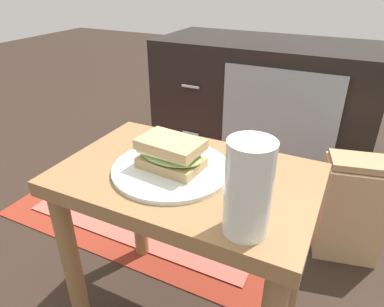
# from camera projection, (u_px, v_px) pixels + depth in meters

# --- Properties ---
(side_table) EXTENTS (0.56, 0.36, 0.46)m
(side_table) POSITION_uv_depth(u_px,v_px,m) (187.00, 206.00, 0.80)
(side_table) COLOR olive
(side_table) RESTS_ON ground
(tv_cabinet) EXTENTS (0.96, 0.46, 0.58)m
(tv_cabinet) POSITION_uv_depth(u_px,v_px,m) (263.00, 105.00, 1.62)
(tv_cabinet) COLOR black
(tv_cabinet) RESTS_ON ground
(area_rug) EXTENTS (1.08, 0.88, 0.01)m
(area_rug) POSITION_uv_depth(u_px,v_px,m) (172.00, 191.00, 1.50)
(area_rug) COLOR maroon
(area_rug) RESTS_ON ground
(plate) EXTENTS (0.26, 0.26, 0.01)m
(plate) POSITION_uv_depth(u_px,v_px,m) (171.00, 169.00, 0.76)
(plate) COLOR silver
(plate) RESTS_ON side_table
(sandwich_front) EXTENTS (0.15, 0.11, 0.07)m
(sandwich_front) POSITION_uv_depth(u_px,v_px,m) (171.00, 154.00, 0.74)
(sandwich_front) COLOR tan
(sandwich_front) RESTS_ON plate
(beer_glass) EXTENTS (0.08, 0.08, 0.17)m
(beer_glass) POSITION_uv_depth(u_px,v_px,m) (248.00, 191.00, 0.55)
(beer_glass) COLOR silver
(beer_glass) RESTS_ON side_table
(paper_bag) EXTENTS (0.22, 0.18, 0.35)m
(paper_bag) POSITION_uv_depth(u_px,v_px,m) (351.00, 208.00, 1.12)
(paper_bag) COLOR tan
(paper_bag) RESTS_ON ground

